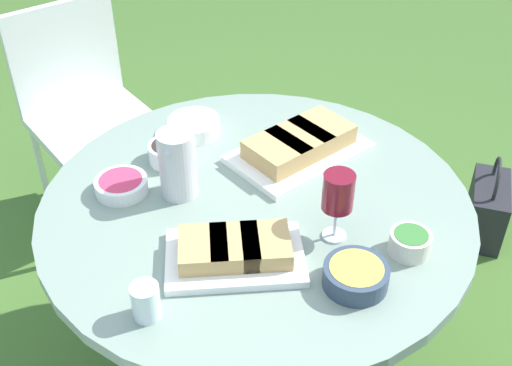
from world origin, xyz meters
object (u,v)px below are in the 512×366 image
at_px(chair_near_right, 84,101).
at_px(water_pitcher, 177,164).
at_px(dining_table, 256,236).
at_px(handbag, 487,208).
at_px(wine_glass, 338,194).

bearing_deg(chair_near_right, water_pitcher, 46.21).
bearing_deg(dining_table, handbag, 143.61).
distance_m(chair_near_right, water_pitcher, 1.02).
xyz_separation_m(chair_near_right, water_pitcher, (0.68, 0.71, 0.31)).
distance_m(dining_table, chair_near_right, 1.12).
relative_size(chair_near_right, water_pitcher, 4.72).
relative_size(dining_table, water_pitcher, 6.09).
relative_size(wine_glass, handbag, 0.51).
height_order(wine_glass, handbag, wine_glass).
bearing_deg(wine_glass, handbag, 155.16).
bearing_deg(chair_near_right, wine_glass, 57.40).
bearing_deg(chair_near_right, dining_table, 54.47).
relative_size(dining_table, chair_near_right, 1.29).
relative_size(dining_table, wine_glass, 6.09).
relative_size(water_pitcher, wine_glass, 1.00).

